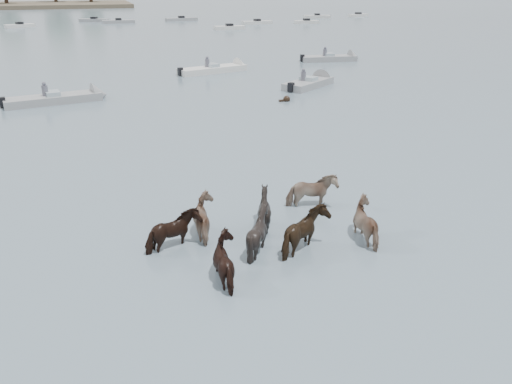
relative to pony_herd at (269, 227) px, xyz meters
name	(u,v)px	position (x,y,z in m)	size (l,w,h in m)	color
ground	(243,278)	(-1.29, -1.73, -0.43)	(400.00, 400.00, 0.00)	#4B5E6C
pony_herd	(269,227)	(0.00, 0.00, 0.00)	(7.28, 4.76, 1.48)	black
swimming_pony	(286,100)	(7.02, 16.87, -0.33)	(0.72, 0.44, 0.44)	black
motorboat_b	(67,98)	(-5.94, 20.94, -0.20)	(6.33, 2.76, 1.92)	gray
motorboat_c	(221,69)	(5.87, 28.76, -0.20)	(6.41, 3.30, 1.92)	silver
motorboat_d	(314,82)	(10.74, 21.01, -0.20)	(4.97, 4.20, 1.92)	gray
motorboat_e	(336,58)	(17.63, 31.31, -0.20)	(5.77, 2.25, 1.92)	gray
distant_flotilla	(103,24)	(-1.55, 78.18, -0.17)	(106.36, 26.13, 0.93)	gray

